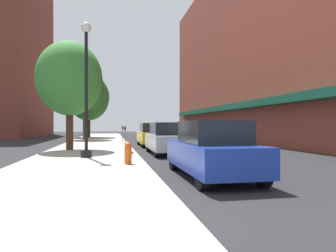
# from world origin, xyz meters

# --- Properties ---
(ground_plane) EXTENTS (90.00, 90.00, 0.00)m
(ground_plane) POSITION_xyz_m (4.00, 18.00, 0.00)
(ground_plane) COLOR #232326
(sidewalk_slab) EXTENTS (4.80, 50.00, 0.12)m
(sidewalk_slab) POSITION_xyz_m (0.00, 19.00, 0.06)
(sidewalk_slab) COLOR #A8A399
(sidewalk_slab) RESTS_ON ground
(building_right_brick) EXTENTS (6.80, 40.00, 18.08)m
(building_right_brick) POSITION_xyz_m (14.99, 22.00, 9.02)
(building_right_brick) COLOR brown
(building_right_brick) RESTS_ON ground
(building_far_background) EXTENTS (6.80, 18.00, 21.56)m
(building_far_background) POSITION_xyz_m (-11.01, 37.00, 10.76)
(building_far_background) COLOR brown
(building_far_background) RESTS_ON ground
(lamppost) EXTENTS (0.48, 0.48, 5.90)m
(lamppost) POSITION_xyz_m (0.05, 9.07, 3.20)
(lamppost) COLOR black
(lamppost) RESTS_ON sidewalk_slab
(fire_hydrant) EXTENTS (0.33, 0.26, 0.79)m
(fire_hydrant) POSITION_xyz_m (1.72, 6.55, 0.52)
(fire_hydrant) COLOR #E05614
(fire_hydrant) RESTS_ON sidewalk_slab
(parking_meter_near) EXTENTS (0.14, 0.09, 1.31)m
(parking_meter_near) POSITION_xyz_m (2.05, 15.95, 0.95)
(parking_meter_near) COLOR slate
(parking_meter_near) RESTS_ON sidewalk_slab
(parking_meter_far) EXTENTS (0.14, 0.09, 1.31)m
(parking_meter_far) POSITION_xyz_m (2.05, 20.25, 0.95)
(parking_meter_far) COLOR slate
(parking_meter_far) RESTS_ON sidewalk_slab
(tree_near) EXTENTS (3.71, 3.71, 7.01)m
(tree_near) POSITION_xyz_m (-1.35, 25.09, 4.97)
(tree_near) COLOR #4C3823
(tree_near) RESTS_ON sidewalk_slab
(tree_mid) EXTENTS (4.60, 4.60, 7.18)m
(tree_mid) POSITION_xyz_m (-1.36, 29.90, 4.64)
(tree_mid) COLOR #422D1E
(tree_mid) RESTS_ON sidewalk_slab
(tree_far) EXTENTS (3.65, 3.65, 6.14)m
(tree_far) POSITION_xyz_m (-1.19, 13.16, 4.14)
(tree_far) COLOR #422D1E
(tree_far) RESTS_ON sidewalk_slab
(car_blue) EXTENTS (1.80, 4.30, 1.66)m
(car_blue) POSITION_xyz_m (4.00, 3.96, 0.81)
(car_blue) COLOR black
(car_blue) RESTS_ON ground
(car_silver) EXTENTS (1.80, 4.30, 1.66)m
(car_silver) POSITION_xyz_m (4.00, 10.96, 0.81)
(car_silver) COLOR black
(car_silver) RESTS_ON ground
(car_yellow) EXTENTS (1.80, 4.30, 1.66)m
(car_yellow) POSITION_xyz_m (4.00, 16.77, 0.81)
(car_yellow) COLOR black
(car_yellow) RESTS_ON ground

